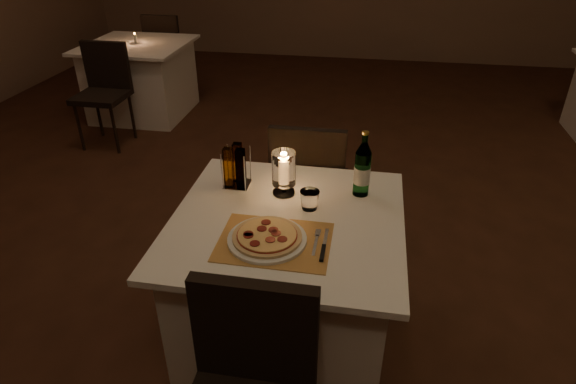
% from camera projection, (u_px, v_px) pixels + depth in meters
% --- Properties ---
extents(floor, '(8.00, 10.00, 0.02)m').
position_uv_depth(floor, '(330.00, 282.00, 2.85)').
color(floor, '#442316').
rests_on(floor, ground).
extents(main_table, '(1.00, 1.00, 0.74)m').
position_uv_depth(main_table, '(287.00, 283.00, 2.27)').
color(main_table, white).
rests_on(main_table, ground).
extents(chair_far, '(0.42, 0.42, 0.90)m').
position_uv_depth(chair_far, '(309.00, 178.00, 2.79)').
color(chair_far, black).
rests_on(chair_far, ground).
extents(placemat, '(0.45, 0.34, 0.00)m').
position_uv_depth(placemat, '(274.00, 242.00, 1.93)').
color(placemat, '#C08743').
rests_on(placemat, main_table).
extents(plate, '(0.32, 0.32, 0.01)m').
position_uv_depth(plate, '(267.00, 239.00, 1.93)').
color(plate, white).
rests_on(plate, placemat).
extents(pizza, '(0.28, 0.28, 0.02)m').
position_uv_depth(pizza, '(267.00, 236.00, 1.92)').
color(pizza, '#D8B77F').
rests_on(pizza, plate).
extents(fork, '(0.02, 0.18, 0.00)m').
position_uv_depth(fork, '(316.00, 240.00, 1.93)').
color(fork, silver).
rests_on(fork, placemat).
extents(knife, '(0.02, 0.22, 0.01)m').
position_uv_depth(knife, '(323.00, 250.00, 1.87)').
color(knife, black).
rests_on(knife, placemat).
extents(tumbler, '(0.09, 0.09, 0.09)m').
position_uv_depth(tumbler, '(310.00, 200.00, 2.13)').
color(tumbler, white).
rests_on(tumbler, main_table).
extents(water_bottle, '(0.08, 0.08, 0.32)m').
position_uv_depth(water_bottle, '(362.00, 170.00, 2.20)').
color(water_bottle, '#549C5B').
rests_on(water_bottle, main_table).
extents(hurricane_candle, '(0.11, 0.11, 0.21)m').
position_uv_depth(hurricane_candle, '(284.00, 170.00, 2.20)').
color(hurricane_candle, white).
rests_on(hurricane_candle, main_table).
extents(cruet_caddy, '(0.12, 0.12, 0.21)m').
position_uv_depth(cruet_caddy, '(236.00, 168.00, 2.28)').
color(cruet_caddy, white).
rests_on(cruet_caddy, main_table).
extents(neighbor_table_left, '(1.00, 1.00, 0.74)m').
position_uv_depth(neighbor_table_left, '(142.00, 79.00, 5.00)').
color(neighbor_table_left, white).
rests_on(neighbor_table_left, ground).
extents(neighbor_chair_la, '(0.42, 0.42, 0.90)m').
position_uv_depth(neighbor_chair_la, '(104.00, 84.00, 4.30)').
color(neighbor_chair_la, black).
rests_on(neighbor_chair_la, ground).
extents(neighbor_chair_lb, '(0.42, 0.42, 0.90)m').
position_uv_depth(neighbor_chair_lb, '(166.00, 46.00, 5.51)').
color(neighbor_chair_lb, black).
rests_on(neighbor_chair_lb, ground).
extents(neighbor_candle_left, '(0.03, 0.03, 0.11)m').
position_uv_depth(neighbor_candle_left, '(135.00, 38.00, 4.79)').
color(neighbor_candle_left, white).
rests_on(neighbor_candle_left, neighbor_table_left).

